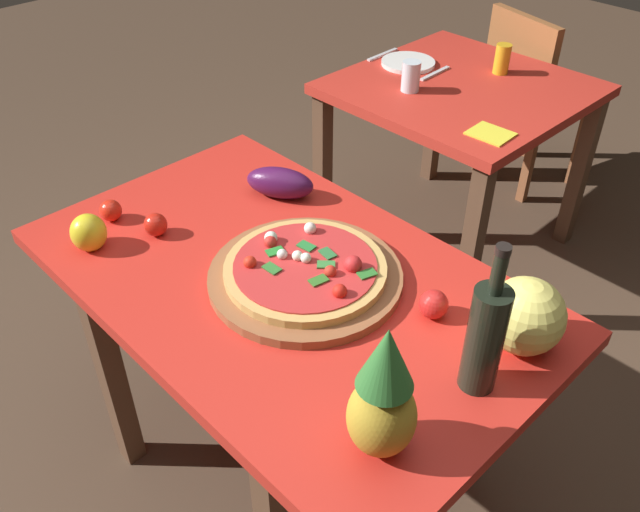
{
  "coord_description": "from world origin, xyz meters",
  "views": [
    {
      "loc": [
        0.98,
        -0.83,
        1.79
      ],
      "look_at": [
        0.05,
        0.08,
        0.78
      ],
      "focal_mm": 37.52,
      "sensor_mm": 36.0,
      "label": 1
    }
  ],
  "objects_px": {
    "display_table": "(285,303)",
    "background_table": "(459,111)",
    "pizza_board": "(305,277)",
    "wine_bottle": "(485,337)",
    "drinking_glass_water": "(411,76)",
    "napkin_folded": "(491,134)",
    "dining_chair": "(530,91)",
    "pizza": "(306,268)",
    "dinner_plate": "(408,63)",
    "knife_utensil": "(435,73)",
    "fork_utensil": "(383,55)",
    "pineapple_left": "(383,398)",
    "eggplant": "(280,183)",
    "drinking_glass_juice": "(502,59)",
    "tomato_at_corner": "(111,210)",
    "melon": "(525,316)",
    "bell_pepper": "(89,233)",
    "tomato_beside_pepper": "(434,304)",
    "tomato_by_bottle": "(156,225)"
  },
  "relations": [
    {
      "from": "pizza_board",
      "to": "melon",
      "type": "bearing_deg",
      "value": 20.99
    },
    {
      "from": "dining_chair",
      "to": "dinner_plate",
      "type": "bearing_deg",
      "value": 86.72
    },
    {
      "from": "display_table",
      "to": "dining_chair",
      "type": "bearing_deg",
      "value": 103.2
    },
    {
      "from": "dining_chair",
      "to": "pineapple_left",
      "type": "relative_size",
      "value": 2.8
    },
    {
      "from": "pineapple_left",
      "to": "knife_utensil",
      "type": "distance_m",
      "value": 1.81
    },
    {
      "from": "wine_bottle",
      "to": "drinking_glass_juice",
      "type": "height_order",
      "value": "wine_bottle"
    },
    {
      "from": "dinner_plate",
      "to": "napkin_folded",
      "type": "height_order",
      "value": "dinner_plate"
    },
    {
      "from": "drinking_glass_juice",
      "to": "eggplant",
      "type": "bearing_deg",
      "value": -86.54
    },
    {
      "from": "pizza_board",
      "to": "drinking_glass_juice",
      "type": "bearing_deg",
      "value": 105.74
    },
    {
      "from": "dining_chair",
      "to": "wine_bottle",
      "type": "relative_size",
      "value": 2.4
    },
    {
      "from": "pizza",
      "to": "eggplant",
      "type": "distance_m",
      "value": 0.39
    },
    {
      "from": "melon",
      "to": "pineapple_left",
      "type": "bearing_deg",
      "value": -94.69
    },
    {
      "from": "pizza_board",
      "to": "dinner_plate",
      "type": "relative_size",
      "value": 2.17
    },
    {
      "from": "fork_utensil",
      "to": "bell_pepper",
      "type": "bearing_deg",
      "value": -77.92
    },
    {
      "from": "dining_chair",
      "to": "pineapple_left",
      "type": "distance_m",
      "value": 2.38
    },
    {
      "from": "background_table",
      "to": "drinking_glass_water",
      "type": "distance_m",
      "value": 0.28
    },
    {
      "from": "pizza_board",
      "to": "eggplant",
      "type": "bearing_deg",
      "value": 147.58
    },
    {
      "from": "tomato_by_bottle",
      "to": "drinking_glass_water",
      "type": "height_order",
      "value": "drinking_glass_water"
    },
    {
      "from": "display_table",
      "to": "melon",
      "type": "xyz_separation_m",
      "value": [
        0.54,
        0.22,
        0.18
      ]
    },
    {
      "from": "pizza",
      "to": "drinking_glass_juice",
      "type": "distance_m",
      "value": 1.5
    },
    {
      "from": "tomato_beside_pepper",
      "to": "background_table",
      "type": "bearing_deg",
      "value": 123.35
    },
    {
      "from": "tomato_at_corner",
      "to": "melon",
      "type": "bearing_deg",
      "value": 20.35
    },
    {
      "from": "dining_chair",
      "to": "pizza",
      "type": "height_order",
      "value": "dining_chair"
    },
    {
      "from": "tomato_by_bottle",
      "to": "fork_utensil",
      "type": "xyz_separation_m",
      "value": [
        -0.44,
        1.4,
        -0.03
      ]
    },
    {
      "from": "display_table",
      "to": "drinking_glass_water",
      "type": "xyz_separation_m",
      "value": [
        -0.5,
        1.09,
        0.15
      ]
    },
    {
      "from": "dining_chair",
      "to": "pizza_board",
      "type": "height_order",
      "value": "dining_chair"
    },
    {
      "from": "drinking_glass_water",
      "to": "fork_utensil",
      "type": "xyz_separation_m",
      "value": [
        -0.31,
        0.19,
        -0.05
      ]
    },
    {
      "from": "wine_bottle",
      "to": "tomato_beside_pepper",
      "type": "xyz_separation_m",
      "value": [
        -0.19,
        0.1,
        -0.1
      ]
    },
    {
      "from": "pizza_board",
      "to": "bell_pepper",
      "type": "relative_size",
      "value": 4.69
    },
    {
      "from": "display_table",
      "to": "background_table",
      "type": "bearing_deg",
      "value": 107.12
    },
    {
      "from": "eggplant",
      "to": "tomato_at_corner",
      "type": "xyz_separation_m",
      "value": [
        -0.23,
        -0.42,
        -0.01
      ]
    },
    {
      "from": "dinner_plate",
      "to": "knife_utensil",
      "type": "height_order",
      "value": "dinner_plate"
    },
    {
      "from": "tomato_by_bottle",
      "to": "drinking_glass_juice",
      "type": "height_order",
      "value": "drinking_glass_juice"
    },
    {
      "from": "melon",
      "to": "fork_utensil",
      "type": "relative_size",
      "value": 0.95
    },
    {
      "from": "tomato_at_corner",
      "to": "drinking_glass_juice",
      "type": "height_order",
      "value": "drinking_glass_juice"
    },
    {
      "from": "background_table",
      "to": "knife_utensil",
      "type": "relative_size",
      "value": 4.83
    },
    {
      "from": "display_table",
      "to": "napkin_folded",
      "type": "height_order",
      "value": "napkin_folded"
    },
    {
      "from": "pineapple_left",
      "to": "tomato_by_bottle",
      "type": "xyz_separation_m",
      "value": [
        -0.87,
        0.08,
        -0.1
      ]
    },
    {
      "from": "display_table",
      "to": "pineapple_left",
      "type": "bearing_deg",
      "value": -22.11
    },
    {
      "from": "pineapple_left",
      "to": "drinking_glass_water",
      "type": "relative_size",
      "value": 2.68
    },
    {
      "from": "drinking_glass_water",
      "to": "napkin_folded",
      "type": "xyz_separation_m",
      "value": [
        0.42,
        -0.08,
        -0.05
      ]
    },
    {
      "from": "display_table",
      "to": "wine_bottle",
      "type": "distance_m",
      "value": 0.58
    },
    {
      "from": "pizza_board",
      "to": "wine_bottle",
      "type": "xyz_separation_m",
      "value": [
        0.49,
        0.03,
        0.12
      ]
    },
    {
      "from": "dining_chair",
      "to": "drinking_glass_juice",
      "type": "bearing_deg",
      "value": 116.57
    },
    {
      "from": "dining_chair",
      "to": "eggplant",
      "type": "bearing_deg",
      "value": 110.58
    },
    {
      "from": "pineapple_left",
      "to": "eggplant",
      "type": "relative_size",
      "value": 1.52
    },
    {
      "from": "tomato_at_corner",
      "to": "drinking_glass_juice",
      "type": "distance_m",
      "value": 1.66
    },
    {
      "from": "pineapple_left",
      "to": "napkin_folded",
      "type": "distance_m",
      "value": 1.35
    },
    {
      "from": "tomato_at_corner",
      "to": "pineapple_left",
      "type": "bearing_deg",
      "value": -1.59
    },
    {
      "from": "napkin_folded",
      "to": "fork_utensil",
      "type": "bearing_deg",
      "value": 159.56
    }
  ]
}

